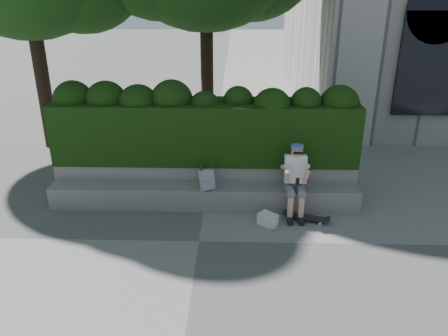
{
  "coord_description": "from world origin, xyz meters",
  "views": [
    {
      "loc": [
        0.61,
        -6.39,
        4.03
      ],
      "look_at": [
        0.4,
        1.0,
        0.95
      ],
      "focal_mm": 35.0,
      "sensor_mm": 36.0,
      "label": 1
    }
  ],
  "objects_px": {
    "skateboard": "(306,217)",
    "backpack_plaid": "(207,180)",
    "person": "(295,177)",
    "backpack_ground": "(268,219)"
  },
  "relations": [
    {
      "from": "skateboard",
      "to": "backpack_plaid",
      "type": "xyz_separation_m",
      "value": [
        -1.86,
        0.37,
        0.58
      ]
    },
    {
      "from": "backpack_ground",
      "to": "skateboard",
      "type": "bearing_deg",
      "value": 55.27
    },
    {
      "from": "person",
      "to": "skateboard",
      "type": "xyz_separation_m",
      "value": [
        0.21,
        -0.29,
        -0.68
      ]
    },
    {
      "from": "person",
      "to": "backpack_ground",
      "type": "bearing_deg",
      "value": -138.8
    },
    {
      "from": "person",
      "to": "backpack_plaid",
      "type": "distance_m",
      "value": 1.66
    },
    {
      "from": "backpack_plaid",
      "to": "backpack_ground",
      "type": "height_order",
      "value": "backpack_plaid"
    },
    {
      "from": "skateboard",
      "to": "backpack_ground",
      "type": "relative_size",
      "value": 2.42
    },
    {
      "from": "skateboard",
      "to": "backpack_plaid",
      "type": "distance_m",
      "value": 1.99
    },
    {
      "from": "person",
      "to": "backpack_ground",
      "type": "height_order",
      "value": "person"
    },
    {
      "from": "skateboard",
      "to": "backpack_plaid",
      "type": "bearing_deg",
      "value": -174.02
    }
  ]
}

